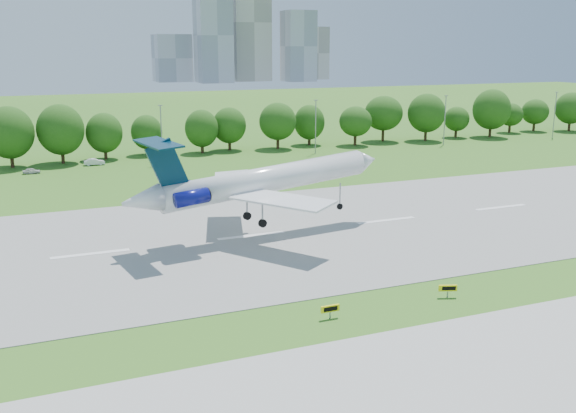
{
  "coord_description": "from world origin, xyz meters",
  "views": [
    {
      "loc": [
        -45.43,
        -50.25,
        23.77
      ],
      "look_at": [
        -17.73,
        18.0,
        5.37
      ],
      "focal_mm": 40.0,
      "sensor_mm": 36.0,
      "label": 1
    }
  ],
  "objects_px": {
    "airliner": "(255,181)",
    "service_vehicle_a": "(94,162)",
    "taxi_sign_left": "(330,309)",
    "service_vehicle_b": "(31,171)"
  },
  "relations": [
    {
      "from": "airliner",
      "to": "service_vehicle_a",
      "type": "bearing_deg",
      "value": 94.04
    },
    {
      "from": "airliner",
      "to": "taxi_sign_left",
      "type": "height_order",
      "value": "airliner"
    },
    {
      "from": "taxi_sign_left",
      "to": "service_vehicle_a",
      "type": "distance_m",
      "value": 88.45
    },
    {
      "from": "service_vehicle_b",
      "to": "airliner",
      "type": "bearing_deg",
      "value": -154.77
    },
    {
      "from": "service_vehicle_b",
      "to": "taxi_sign_left",
      "type": "bearing_deg",
      "value": -163.73
    },
    {
      "from": "taxi_sign_left",
      "to": "airliner",
      "type": "bearing_deg",
      "value": 84.78
    },
    {
      "from": "taxi_sign_left",
      "to": "service_vehicle_b",
      "type": "height_order",
      "value": "taxi_sign_left"
    },
    {
      "from": "airliner",
      "to": "service_vehicle_b",
      "type": "distance_m",
      "value": 62.08
    },
    {
      "from": "service_vehicle_a",
      "to": "service_vehicle_b",
      "type": "bearing_deg",
      "value": 112.67
    },
    {
      "from": "taxi_sign_left",
      "to": "service_vehicle_b",
      "type": "relative_size",
      "value": 0.56
    }
  ]
}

